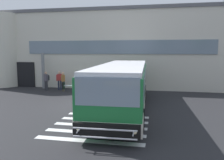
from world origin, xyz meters
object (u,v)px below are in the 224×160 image
(passenger_at_curb_edge, at_px, (63,81))
(bus_main_foreground, at_px, (123,87))
(safety_bollard_yellow, at_px, (121,89))
(passenger_by_doorway, at_px, (60,80))
(passenger_near_column, at_px, (46,80))
(entry_support_column, at_px, (43,71))

(passenger_at_curb_edge, bearing_deg, bus_main_foreground, -41.23)
(passenger_at_curb_edge, xyz_separation_m, safety_bollard_yellow, (5.17, -0.64, -0.48))
(passenger_by_doorway, xyz_separation_m, safety_bollard_yellow, (5.77, -1.27, -0.48))
(passenger_near_column, height_order, passenger_by_doorway, same)
(passenger_at_curb_edge, height_order, safety_bollard_yellow, passenger_at_curb_edge)
(bus_main_foreground, distance_m, passenger_at_curb_edge, 7.96)
(entry_support_column, distance_m, safety_bollard_yellow, 7.90)
(passenger_near_column, distance_m, passenger_at_curb_edge, 1.62)
(bus_main_foreground, xyz_separation_m, passenger_at_curb_edge, (-5.98, 5.24, -0.40))
(passenger_near_column, height_order, passenger_at_curb_edge, same)
(entry_support_column, relative_size, bus_main_foreground, 0.29)
(bus_main_foreground, relative_size, passenger_by_doorway, 6.79)
(bus_main_foreground, bearing_deg, passenger_at_curb_edge, 138.77)
(passenger_at_curb_edge, bearing_deg, entry_support_column, 154.54)
(passenger_at_curb_edge, bearing_deg, passenger_by_doorway, 133.40)
(safety_bollard_yellow, bearing_deg, bus_main_foreground, -79.99)
(bus_main_foreground, bearing_deg, passenger_near_column, 144.80)
(bus_main_foreground, height_order, safety_bollard_yellow, bus_main_foreground)
(entry_support_column, relative_size, passenger_by_doorway, 1.96)
(passenger_near_column, relative_size, passenger_at_curb_edge, 1.00)
(entry_support_column, xyz_separation_m, passenger_by_doorway, (1.83, -0.53, -0.71))
(entry_support_column, distance_m, passenger_near_column, 1.48)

